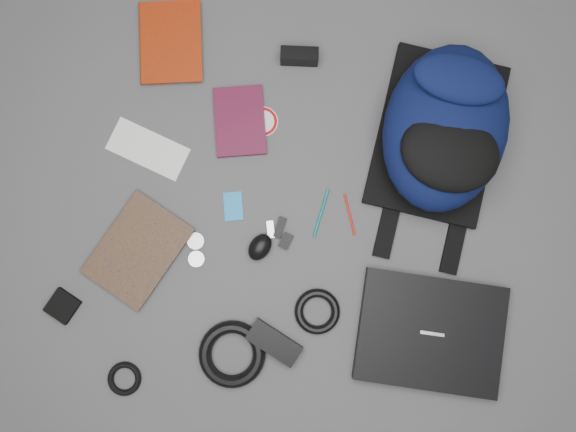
% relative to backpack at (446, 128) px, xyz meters
% --- Properties ---
extents(ground, '(4.00, 4.00, 0.00)m').
position_rel_backpack_xyz_m(ground, '(-0.37, -0.30, -0.11)').
color(ground, '#4F4F51').
rests_on(ground, ground).
extents(backpack, '(0.38, 0.53, 0.21)m').
position_rel_backpack_xyz_m(backpack, '(0.00, 0.00, 0.00)').
color(backpack, black).
rests_on(backpack, ground).
extents(laptop, '(0.40, 0.31, 0.04)m').
position_rel_backpack_xyz_m(laptop, '(0.06, -0.55, -0.09)').
color(laptop, black).
rests_on(laptop, ground).
extents(textbook_red, '(0.22, 0.27, 0.03)m').
position_rel_backpack_xyz_m(textbook_red, '(-0.87, 0.12, -0.09)').
color(textbook_red, '#932208').
rests_on(textbook_red, ground).
extents(comic_book, '(0.30, 0.33, 0.02)m').
position_rel_backpack_xyz_m(comic_book, '(-0.86, -0.42, -0.10)').
color(comic_book, '#99600A').
rests_on(comic_book, ground).
extents(envelope, '(0.24, 0.16, 0.00)m').
position_rel_backpack_xyz_m(envelope, '(-0.80, -0.17, -0.10)').
color(envelope, white).
rests_on(envelope, ground).
extents(dvd_case, '(0.18, 0.23, 0.02)m').
position_rel_backpack_xyz_m(dvd_case, '(-0.55, -0.05, -0.10)').
color(dvd_case, '#440D22').
rests_on(dvd_case, ground).
extents(compact_camera, '(0.11, 0.05, 0.06)m').
position_rel_backpack_xyz_m(compact_camera, '(-0.42, 0.15, -0.08)').
color(compact_camera, black).
rests_on(compact_camera, ground).
extents(sticker_disc, '(0.09, 0.09, 0.00)m').
position_rel_backpack_xyz_m(sticker_disc, '(-0.49, -0.04, -0.10)').
color(sticker_disc, white).
rests_on(sticker_disc, ground).
extents(pen_teal, '(0.03, 0.14, 0.01)m').
position_rel_backpack_xyz_m(pen_teal, '(-0.28, -0.27, -0.10)').
color(pen_teal, '#0C6B6D').
rests_on(pen_teal, ground).
extents(pen_red, '(0.05, 0.11, 0.01)m').
position_rel_backpack_xyz_m(pen_red, '(-0.20, -0.26, -0.10)').
color(pen_red, red).
rests_on(pen_red, ground).
extents(id_badge, '(0.07, 0.09, 0.00)m').
position_rel_backpack_xyz_m(id_badge, '(-0.53, -0.29, -0.10)').
color(id_badge, '#1C88D7').
rests_on(id_badge, ground).
extents(usb_black, '(0.03, 0.06, 0.01)m').
position_rel_backpack_xyz_m(usb_black, '(-0.39, -0.33, -0.10)').
color(usb_black, black).
rests_on(usb_black, ground).
extents(usb_silver, '(0.03, 0.05, 0.01)m').
position_rel_backpack_xyz_m(usb_silver, '(-0.42, -0.34, -0.10)').
color(usb_silver, silver).
rests_on(usb_silver, ground).
extents(key_fob, '(0.04, 0.05, 0.01)m').
position_rel_backpack_xyz_m(key_fob, '(-0.37, -0.36, -0.10)').
color(key_fob, black).
rests_on(key_fob, ground).
extents(mouse, '(0.08, 0.10, 0.04)m').
position_rel_backpack_xyz_m(mouse, '(-0.44, -0.39, -0.08)').
color(mouse, black).
rests_on(mouse, ground).
extents(headphone_left, '(0.06, 0.06, 0.01)m').
position_rel_backpack_xyz_m(headphone_left, '(-0.60, -0.46, -0.10)').
color(headphone_left, silver).
rests_on(headphone_left, ground).
extents(headphone_right, '(0.05, 0.05, 0.01)m').
position_rel_backpack_xyz_m(headphone_right, '(-0.62, -0.41, -0.10)').
color(headphone_right, '#A4A4A6').
rests_on(headphone_right, ground).
extents(cable_coil, '(0.16, 0.16, 0.02)m').
position_rel_backpack_xyz_m(cable_coil, '(-0.25, -0.54, -0.09)').
color(cable_coil, black).
rests_on(cable_coil, ground).
extents(power_brick, '(0.16, 0.12, 0.04)m').
position_rel_backpack_xyz_m(power_brick, '(-0.35, -0.64, -0.09)').
color(power_brick, black).
rests_on(power_brick, ground).
extents(power_cord_coil, '(0.19, 0.19, 0.04)m').
position_rel_backpack_xyz_m(power_cord_coil, '(-0.46, -0.69, -0.09)').
color(power_cord_coil, black).
rests_on(power_cord_coil, ground).
extents(pouch, '(0.10, 0.10, 0.02)m').
position_rel_backpack_xyz_m(pouch, '(-0.95, -0.64, -0.10)').
color(pouch, black).
rests_on(pouch, ground).
extents(earbud_coil, '(0.11, 0.11, 0.02)m').
position_rel_backpack_xyz_m(earbud_coil, '(-0.74, -0.81, -0.10)').
color(earbud_coil, black).
rests_on(earbud_coil, ground).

